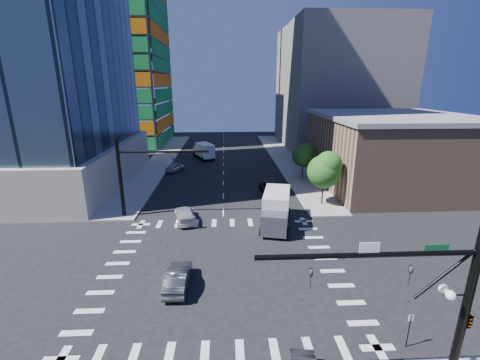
{
  "coord_description": "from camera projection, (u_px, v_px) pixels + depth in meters",
  "views": [
    {
      "loc": [
        0.3,
        -23.66,
        14.68
      ],
      "look_at": [
        1.82,
        8.0,
        5.22
      ],
      "focal_mm": 24.0,
      "sensor_mm": 36.0,
      "label": 1
    }
  ],
  "objects": [
    {
      "name": "box_truck_near",
      "position": [
        276.0,
        212.0,
        34.23
      ],
      "size": [
        4.32,
        7.28,
        3.57
      ],
      "rotation": [
        0.0,
        0.0,
        -0.22
      ],
      "color": "black",
      "rests_on": "ground"
    },
    {
      "name": "car_sb_mid",
      "position": [
        175.0,
        167.0,
        56.36
      ],
      "size": [
        3.28,
        4.66,
        1.47
      ],
      "primitive_type": "imported",
      "rotation": [
        0.0,
        0.0,
        2.74
      ],
      "color": "#B9BCC1",
      "rests_on": "ground"
    },
    {
      "name": "tree_north",
      "position": [
        304.0,
        154.0,
        51.08
      ],
      "size": [
        3.54,
        3.52,
        5.78
      ],
      "color": "#382316",
      "rests_on": "sidewalk_ne"
    },
    {
      "name": "commercial_building",
      "position": [
        391.0,
        150.0,
        47.51
      ],
      "size": [
        20.5,
        22.5,
        10.6
      ],
      "color": "#916C54",
      "rests_on": "ground"
    },
    {
      "name": "sidewalk_nw",
      "position": [
        161.0,
        160.0,
        64.52
      ],
      "size": [
        5.0,
        60.0,
        0.15
      ],
      "primitive_type": "cube",
      "color": "gray",
      "rests_on": "ground"
    },
    {
      "name": "signal_mast_nw",
      "position": [
        133.0,
        170.0,
        35.81
      ],
      "size": [
        10.2,
        0.4,
        9.0
      ],
      "color": "black",
      "rests_on": "sidewalk_nw"
    },
    {
      "name": "box_truck_far",
      "position": [
        203.0,
        152.0,
        66.01
      ],
      "size": [
        4.85,
        6.68,
        3.22
      ],
      "rotation": [
        0.0,
        0.0,
        3.55
      ],
      "color": "black",
      "rests_on": "ground"
    },
    {
      "name": "car_nb_far",
      "position": [
        271.0,
        189.0,
        44.65
      ],
      "size": [
        2.88,
        5.63,
        1.52
      ],
      "primitive_type": "imported",
      "rotation": [
        0.0,
        0.0,
        0.07
      ],
      "color": "black",
      "rests_on": "ground"
    },
    {
      "name": "no_parking_sign",
      "position": [
        409.0,
        327.0,
        18.31
      ],
      "size": [
        0.3,
        0.06,
        2.2
      ],
      "color": "black",
      "rests_on": "ground"
    },
    {
      "name": "ground",
      "position": [
        223.0,
        267.0,
        26.83
      ],
      "size": [
        160.0,
        160.0,
        0.0
      ],
      "primitive_type": "plane",
      "color": "black",
      "rests_on": "ground"
    },
    {
      "name": "tree_south",
      "position": [
        325.0,
        169.0,
        39.38
      ],
      "size": [
        4.16,
        4.16,
        6.82
      ],
      "color": "#382316",
      "rests_on": "sidewalk_ne"
    },
    {
      "name": "car_sb_cross",
      "position": [
        178.0,
        278.0,
        24.08
      ],
      "size": [
        1.71,
        4.65,
        1.52
      ],
      "primitive_type": "imported",
      "rotation": [
        0.0,
        0.0,
        3.12
      ],
      "color": "#4C4D51",
      "rests_on": "ground"
    },
    {
      "name": "sidewalk_ne",
      "position": [
        285.0,
        159.0,
        65.67
      ],
      "size": [
        5.0,
        60.0,
        0.15
      ],
      "primitive_type": "cube",
      "color": "gray",
      "rests_on": "ground"
    },
    {
      "name": "construction_building",
      "position": [
        109.0,
        42.0,
        77.81
      ],
      "size": [
        25.16,
        34.5,
        70.6
      ],
      "color": "slate",
      "rests_on": "ground"
    },
    {
      "name": "bg_building_ne",
      "position": [
        336.0,
        87.0,
        76.71
      ],
      "size": [
        24.0,
        30.0,
        28.0
      ],
      "primitive_type": "cube",
      "color": "slate",
      "rests_on": "ground"
    },
    {
      "name": "signal_mast_se",
      "position": [
        449.0,
        302.0,
        14.88
      ],
      "size": [
        10.51,
        2.48,
        9.0
      ],
      "color": "black",
      "rests_on": "sidewalk_se"
    },
    {
      "name": "road_markings",
      "position": [
        223.0,
        267.0,
        26.83
      ],
      "size": [
        20.0,
        20.0,
        0.01
      ],
      "primitive_type": "cube",
      "color": "silver",
      "rests_on": "ground"
    },
    {
      "name": "car_sb_near",
      "position": [
        185.0,
        214.0,
        35.83
      ],
      "size": [
        3.11,
        5.52,
        1.51
      ],
      "primitive_type": "imported",
      "rotation": [
        0.0,
        0.0,
        3.34
      ],
      "color": "silver",
      "rests_on": "ground"
    }
  ]
}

